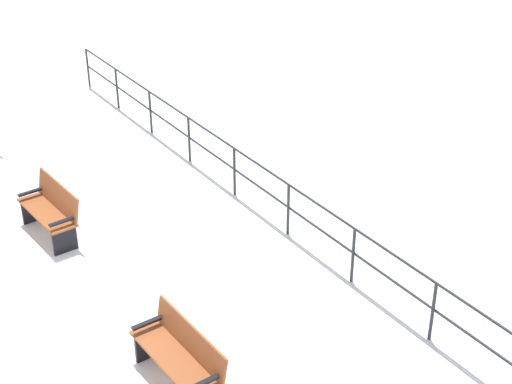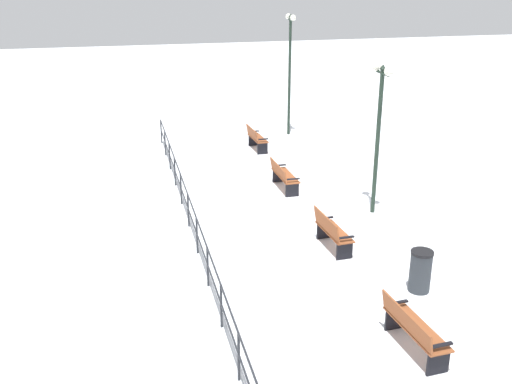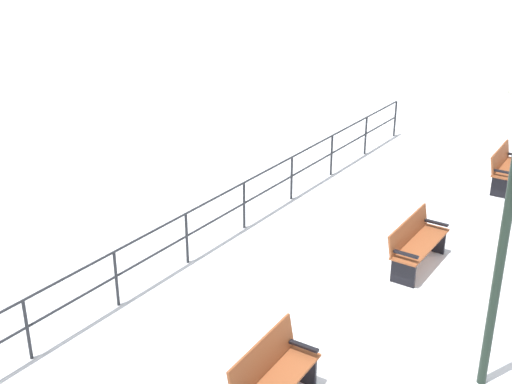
% 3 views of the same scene
% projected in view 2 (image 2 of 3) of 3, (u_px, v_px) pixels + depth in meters
% --- Properties ---
extents(ground_plane, '(80.00, 80.00, 0.00)m').
position_uv_depth(ground_plane, '(308.00, 215.00, 17.54)').
color(ground_plane, white).
rests_on(ground_plane, ground).
extents(bench_nearest, '(0.67, 1.72, 0.89)m').
position_uv_depth(bench_nearest, '(413.00, 329.00, 11.25)').
color(bench_nearest, brown).
rests_on(bench_nearest, ground).
extents(bench_second, '(0.62, 1.49, 0.94)m').
position_uv_depth(bench_second, '(332.00, 231.00, 15.31)').
color(bench_second, brown).
rests_on(bench_second, ground).
extents(bench_third, '(0.57, 1.63, 0.86)m').
position_uv_depth(bench_third, '(283.00, 176.00, 19.37)').
color(bench_third, brown).
rests_on(bench_third, ground).
extents(bench_fourth, '(0.58, 1.42, 0.89)m').
position_uv_depth(bench_fourth, '(256.00, 138.00, 23.46)').
color(bench_fourth, brown).
rests_on(bench_fourth, ground).
extents(lamppost_middle, '(0.27, 1.04, 4.30)m').
position_uv_depth(lamppost_middle, '(380.00, 113.00, 16.71)').
color(lamppost_middle, '#1E2D23').
rests_on(lamppost_middle, ground).
extents(lamppost_far, '(0.24, 0.89, 4.94)m').
position_uv_depth(lamppost_far, '(290.00, 57.00, 24.65)').
color(lamppost_far, '#1E2D23').
rests_on(lamppost_far, ground).
extents(waterfront_railing, '(0.05, 17.02, 0.98)m').
position_uv_depth(waterfront_railing, '(188.00, 204.00, 16.56)').
color(waterfront_railing, '#26282D').
rests_on(waterfront_railing, ground).
extents(trash_bin, '(0.50, 0.50, 0.97)m').
position_uv_depth(trash_bin, '(420.00, 271.00, 13.34)').
color(trash_bin, '#2D3338').
rests_on(trash_bin, ground).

